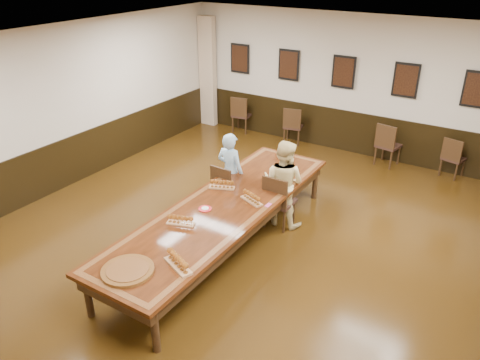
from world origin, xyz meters
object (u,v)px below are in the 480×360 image
Objects in this scene: spare_chair_b at (293,125)px; carved_platter at (128,270)px; spare_chair_d at (454,157)px; person_man at (230,172)px; spare_chair_a at (242,114)px; chair_man at (227,187)px; person_woman at (283,183)px; chair_woman at (280,200)px; spare_chair_c at (389,144)px; conference_table at (223,213)px.

spare_chair_b reaches higher than carved_platter.
carved_platter is (-2.73, -6.88, 0.33)m from spare_chair_d.
person_man is at bearing 99.69° from carved_platter.
spare_chair_b is at bearing 98.69° from carved_platter.
spare_chair_d is at bearing 171.80° from spare_chair_a.
chair_man is 5.01m from spare_chair_d.
spare_chair_d is 4.95m from person_man.
person_man is 0.96× the size of person_woman.
chair_woman reaches higher than spare_chair_d.
spare_chair_c is at bearing -103.99° from person_woman.
spare_chair_b is (-0.49, 3.73, 0.00)m from chair_man.
spare_chair_c reaches higher than carved_platter.
chair_woman is 1.06× the size of spare_chair_b.
person_woman is at bearing -170.58° from chair_man.
chair_woman is at bearing 87.88° from spare_chair_c.
spare_chair_d is at bearing 61.12° from conference_table.
chair_woman is at bearing 178.49° from person_man.
spare_chair_a is at bearing 9.38° from spare_chair_c.
person_man is 3.23m from carved_platter.
person_man is (-3.27, -3.70, 0.30)m from spare_chair_d.
person_woman is (-2.20, -3.66, 0.34)m from spare_chair_d.
spare_chair_b is 4.89m from conference_table.
chair_man is at bearing 90.00° from person_man.
chair_woman is 1.01× the size of spare_chair_c.
chair_woman is at bearing 80.36° from carved_platter.
person_woman is at bearing 121.98° from spare_chair_a.
spare_chair_c is 4.04m from person_man.
spare_chair_a reaches higher than conference_table.
spare_chair_c is (2.41, -0.08, 0.02)m from spare_chair_b.
spare_chair_d is at bearing 68.37° from carved_platter.
person_woman is (3.10, -3.62, 0.29)m from spare_chair_a.
chair_woman is 1.13× the size of spare_chair_d.
carved_platter is (-1.36, -6.74, 0.28)m from spare_chair_c.
spare_chair_d is 5.52m from conference_table.
spare_chair_a is 3.94m from spare_chair_c.
carved_platter is (-0.06, -2.05, 0.16)m from conference_table.
person_man reaches higher than spare_chair_a.
chair_woman reaches higher than spare_chair_c.
chair_man is 0.99× the size of spare_chair_b.
chair_woman is 1.10m from person_man.
chair_man is 3.15m from carved_platter.
spare_chair_b is at bearing -79.84° from person_man.
spare_chair_c is at bearing -103.60° from chair_woman.
chair_man is at bearing 109.75° from spare_chair_a.
person_woman reaches higher than person_man.
conference_table is (-0.46, -1.17, -0.17)m from person_woman.
spare_chair_a is 1.53m from spare_chair_b.
carved_platter is at bearing 89.41° from spare_chair_c.
spare_chair_a is at bearing -50.84° from chair_woman.
person_woman is 1.27m from conference_table.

